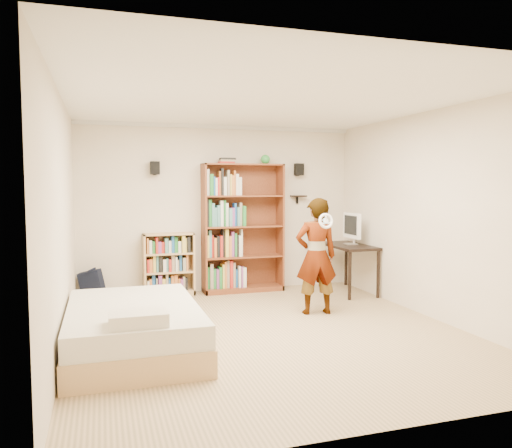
{
  "coord_description": "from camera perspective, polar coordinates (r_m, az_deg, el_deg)",
  "views": [
    {
      "loc": [
        -1.85,
        -5.47,
        1.73
      ],
      "look_at": [
        0.03,
        0.6,
        1.24
      ],
      "focal_mm": 35.0,
      "sensor_mm": 36.0,
      "label": 1
    }
  ],
  "objects": [
    {
      "name": "speaker_left",
      "position": [
        7.91,
        -11.48,
        6.3
      ],
      "size": [
        0.14,
        0.12,
        0.2
      ],
      "primitive_type": "cube",
      "color": "black",
      "rests_on": "room_shell"
    },
    {
      "name": "wii_wheel",
      "position": [
        6.45,
        8.0,
        0.35
      ],
      "size": [
        0.2,
        0.08,
        0.2
      ],
      "primitive_type": "torus",
      "rotation": [
        1.36,
        0.0,
        0.0
      ],
      "color": "white",
      "rests_on": "person"
    },
    {
      "name": "person",
      "position": [
        6.76,
        6.89,
        -3.66
      ],
      "size": [
        0.61,
        0.43,
        1.57
      ],
      "primitive_type": "imported",
      "rotation": [
        0.0,
        0.0,
        3.03
      ],
      "color": "black",
      "rests_on": "ground"
    },
    {
      "name": "room_shell",
      "position": [
        5.77,
        1.49,
        4.74
      ],
      "size": [
        4.52,
        5.02,
        2.71
      ],
      "color": "silver",
      "rests_on": "ground"
    },
    {
      "name": "crown_molding",
      "position": [
        5.85,
        1.51,
        13.68
      ],
      "size": [
        4.5,
        5.0,
        0.06
      ],
      "color": "silver",
      "rests_on": "room_shell"
    },
    {
      "name": "daybed",
      "position": [
        5.47,
        -13.84,
        -10.84
      ],
      "size": [
        1.34,
        2.05,
        0.61
      ],
      "primitive_type": null,
      "color": "silver",
      "rests_on": "ground"
    },
    {
      "name": "low_bookshelf",
      "position": [
        7.98,
        -9.91,
        -4.56
      ],
      "size": [
        0.79,
        0.3,
        0.98
      ],
      "primitive_type": null,
      "color": "tan",
      "rests_on": "ground"
    },
    {
      "name": "ground",
      "position": [
        6.03,
        1.45,
        -12.26
      ],
      "size": [
        4.5,
        5.0,
        0.01
      ],
      "primitive_type": "cube",
      "color": "tan",
      "rests_on": "ground"
    },
    {
      "name": "tall_bookshelf",
      "position": [
        8.11,
        -1.51,
        -0.46
      ],
      "size": [
        1.31,
        0.38,
        2.08
      ],
      "primitive_type": null,
      "color": "brown",
      "rests_on": "ground"
    },
    {
      "name": "wall_shelf",
      "position": [
        8.5,
        4.89,
        3.2
      ],
      "size": [
        0.25,
        0.16,
        0.02
      ],
      "primitive_type": "cube",
      "color": "black",
      "rests_on": "room_shell"
    },
    {
      "name": "navy_bag",
      "position": [
        7.89,
        -18.19,
        -6.68
      ],
      "size": [
        0.41,
        0.33,
        0.48
      ],
      "primitive_type": null,
      "rotation": [
        0.0,
        0.0,
        -0.32
      ],
      "color": "black",
      "rests_on": "ground"
    },
    {
      "name": "computer_desk",
      "position": [
        8.26,
        10.45,
        -5.0
      ],
      "size": [
        0.57,
        1.14,
        0.78
      ],
      "primitive_type": null,
      "color": "black",
      "rests_on": "ground"
    },
    {
      "name": "imac",
      "position": [
        8.21,
        10.78,
        -0.54
      ],
      "size": [
        0.11,
        0.51,
        0.51
      ],
      "primitive_type": null,
      "rotation": [
        0.0,
        0.0,
        -0.02
      ],
      "color": "white",
      "rests_on": "computer_desk"
    },
    {
      "name": "speaker_right",
      "position": [
        8.5,
        4.94,
        6.23
      ],
      "size": [
        0.14,
        0.12,
        0.2
      ],
      "primitive_type": "cube",
      "color": "black",
      "rests_on": "room_shell"
    }
  ]
}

